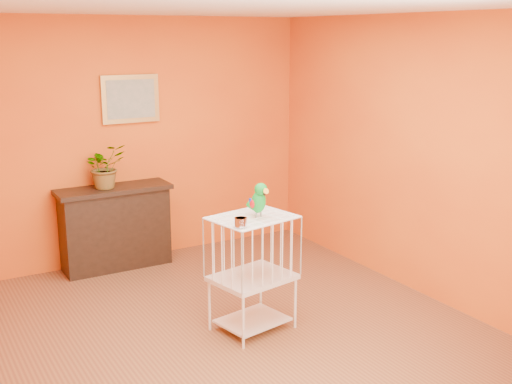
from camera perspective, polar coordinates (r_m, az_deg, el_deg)
ground at (r=5.39m, az=-2.18°, el=-12.69°), size 4.50×4.50×0.00m
room_shell at (r=4.89m, az=-2.35°, el=4.14°), size 4.50×4.50×4.50m
console_cabinet at (r=6.89m, az=-12.40°, el=-3.09°), size 1.17×0.42×0.87m
potted_plant at (r=6.68m, az=-13.14°, el=1.74°), size 0.50×0.53×0.35m
framed_picture at (r=6.90m, az=-11.09°, el=8.12°), size 0.62×0.04×0.50m
birdcage at (r=5.31m, az=-0.31°, el=-7.11°), size 0.71×0.60×0.98m
feed_cup at (r=4.88m, az=-1.37°, el=-2.70°), size 0.10×0.10×0.07m
parrot at (r=5.12m, az=0.24°, el=-0.67°), size 0.14×0.26×0.29m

